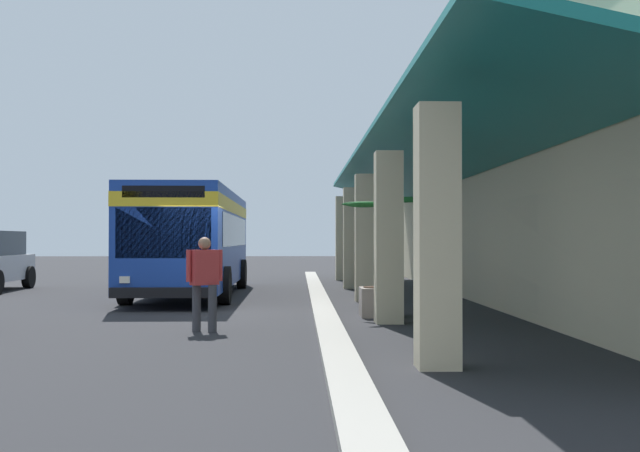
{
  "coord_description": "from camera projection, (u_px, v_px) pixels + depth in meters",
  "views": [
    {
      "loc": [
        18.61,
        2.03,
        1.7
      ],
      "look_at": [
        -4.31,
        2.66,
        2.09
      ],
      "focal_mm": 43.9,
      "sensor_mm": 36.0,
      "label": 1
    }
  ],
  "objects": [
    {
      "name": "potted_palm",
      "position": [
        380.0,
        286.0,
        17.13
      ],
      "size": [
        1.62,
        1.96,
        2.67
      ],
      "color": "gray",
      "rests_on": "ground"
    },
    {
      "name": "transit_bus",
      "position": [
        193.0,
        234.0,
        23.9
      ],
      "size": [
        11.23,
        2.89,
        3.34
      ],
      "color": "#193D9E",
      "rests_on": "ground"
    },
    {
      "name": "pedestrian",
      "position": [
        204.0,
        278.0,
        14.35
      ],
      "size": [
        0.47,
        0.64,
        1.74
      ],
      "color": "#38383D",
      "rests_on": "ground"
    },
    {
      "name": "ground",
      "position": [
        547.0,
        310.0,
        18.73
      ],
      "size": [
        120.0,
        120.0,
        0.0
      ],
      "primitive_type": "plane",
      "color": "#262628"
    },
    {
      "name": "curb_strip",
      "position": [
        319.0,
        299.0,
        21.31
      ],
      "size": [
        33.23,
        0.5,
        0.12
      ],
      "primitive_type": "cube",
      "color": "#9E998E",
      "rests_on": "ground"
    }
  ]
}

